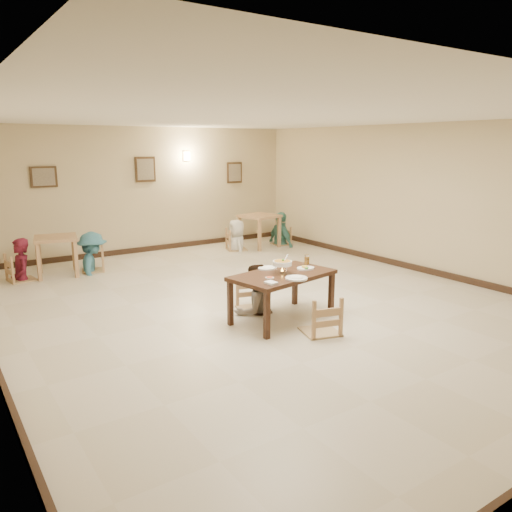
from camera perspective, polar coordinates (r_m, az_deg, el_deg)
floor at (r=8.31m, az=0.30°, el=-5.40°), size 10.00×10.00×0.00m
ceiling at (r=7.92m, az=0.33°, el=15.72°), size 10.00×10.00×0.00m
wall_back at (r=12.41m, az=-12.92°, el=7.32°), size 10.00×0.00×10.00m
wall_right at (r=10.74m, az=18.34°, el=6.24°), size 0.00×10.00×10.00m
baseboard_back at (r=12.59m, az=-12.56°, el=0.77°), size 8.00×0.06×0.12m
baseboard_right at (r=10.95m, az=17.73°, el=-1.27°), size 0.06×10.00×0.12m
picture_a at (r=11.73m, az=-23.10°, el=8.32°), size 0.55×0.04×0.45m
picture_b at (r=12.37m, az=-12.53°, el=9.64°), size 0.50×0.04×0.60m
picture_c at (r=13.50m, az=-2.47°, el=9.50°), size 0.45×0.04×0.55m
wall_sconce at (r=12.81m, az=-7.94°, el=11.25°), size 0.16×0.05×0.22m
main_table at (r=7.38m, az=3.05°, el=-2.59°), size 1.66×1.12×0.72m
chair_far at (r=7.86m, az=-0.40°, el=-2.83°), size 0.45×0.45×0.96m
chair_near at (r=6.94m, az=7.45°, el=-4.71°), size 0.49×0.49×1.03m
main_diner at (r=7.70m, az=-0.13°, el=-0.99°), size 0.76×0.60×1.52m
curry_warmer at (r=7.33m, az=3.02°, el=-0.83°), size 0.32×0.29×0.26m
rice_plate_far at (r=7.60m, az=1.34°, el=-1.37°), size 0.31×0.31×0.07m
rice_plate_near at (r=7.05m, az=4.64°, el=-2.52°), size 0.31×0.31×0.07m
fried_plate at (r=7.62m, az=5.70°, el=-1.34°), size 0.29×0.29×0.06m
chili_dish at (r=7.05m, az=1.57°, el=-2.52°), size 0.12×0.12×0.03m
napkin_cutlery at (r=6.79m, az=1.73°, el=-3.08°), size 0.16×0.25×0.03m
drink_glass at (r=7.92m, az=5.83°, el=-0.43°), size 0.08×0.08×0.16m
bg_table_left at (r=10.68m, az=-21.89°, el=1.34°), size 0.94×0.94×0.79m
bg_table_right at (r=12.72m, az=0.40°, el=4.10°), size 0.98×0.98×0.84m
bg_chair_ll at (r=10.58m, az=-25.40°, el=0.05°), size 0.47×0.47×1.00m
bg_chair_lr at (r=10.84m, az=-18.25°, el=0.77°), size 0.44×0.44×0.94m
bg_chair_rl at (r=12.42m, az=-2.24°, el=2.98°), size 0.47×0.47×1.01m
bg_chair_rr at (r=13.11m, az=2.88°, el=3.24°), size 0.42×0.42×0.90m
bg_diner_a at (r=10.52m, az=-25.56°, el=1.81°), size 0.41×0.61×1.65m
bg_diner_b at (r=10.77m, az=-18.38°, el=2.61°), size 0.91×1.20×1.65m
bg_diner_c at (r=12.38m, az=-2.25°, el=4.17°), size 0.64×0.84×1.52m
bg_diner_d at (r=13.05m, az=2.90°, el=5.05°), size 0.48×1.03×1.73m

